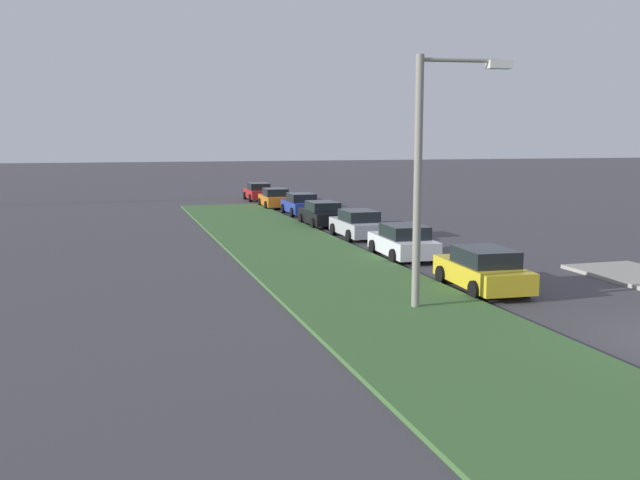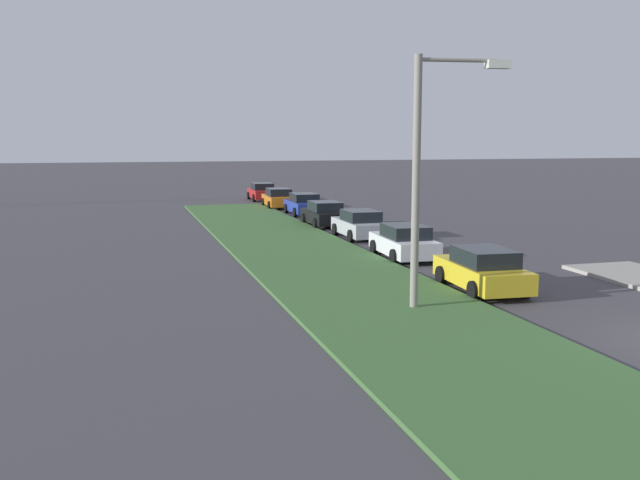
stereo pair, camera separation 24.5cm
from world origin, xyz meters
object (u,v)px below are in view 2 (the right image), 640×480
parked_car_white (404,242)px  parked_car_black (324,214)px  parked_car_blue (304,204)px  streetlight (428,164)px  parked_car_silver (360,225)px  parked_car_orange (278,198)px  parked_car_yellow (482,270)px  parked_car_red (262,192)px

parked_car_white → parked_car_black: (11.83, 0.12, 0.00)m
parked_car_blue → streetlight: 27.45m
parked_car_silver → parked_car_blue: 11.84m
parked_car_blue → parked_car_silver: bearing=-179.8°
parked_car_silver → parked_car_black: same height
parked_car_silver → parked_car_orange: size_ratio=0.99×
parked_car_yellow → parked_car_red: (37.02, 0.22, 0.00)m
parked_car_red → streetlight: size_ratio=0.58×
parked_car_silver → parked_car_yellow: bearing=179.5°
parked_car_red → parked_car_silver: bearing=-178.1°
parked_car_silver → parked_car_blue: size_ratio=1.00×
streetlight → parked_car_silver: bearing=-11.8°
parked_car_yellow → parked_car_silver: bearing=2.5°
parked_car_white → parked_car_red: size_ratio=1.01×
parked_car_orange → parked_car_red: size_ratio=1.01×
parked_car_blue → parked_car_black: bearing=176.9°
parked_car_blue → parked_car_red: bearing=3.0°
parked_car_blue → parked_car_red: (11.97, 0.50, 0.00)m
parked_car_silver → parked_car_red: (23.81, 0.42, 0.00)m
parked_car_black → streetlight: streetlight is taller
parked_car_black → parked_car_blue: size_ratio=1.00×
parked_car_orange → parked_car_blue: bearing=-171.5°
parked_car_yellow → parked_car_silver: 13.21m
parked_car_white → streetlight: size_ratio=0.58×
parked_car_silver → parked_car_orange: same height
parked_car_white → parked_car_red: same height
parked_car_yellow → parked_car_orange: 30.26m
parked_car_red → parked_car_white: bearing=-178.8°
parked_car_yellow → parked_car_blue: (25.05, -0.29, 0.00)m
parked_car_white → streetlight: bearing=163.8°
parked_car_black → parked_car_blue: 6.45m
parked_car_yellow → parked_car_white: bearing=3.5°
parked_car_orange → parked_car_red: 6.77m
parked_car_silver → streetlight: size_ratio=0.58×
parked_car_black → parked_car_blue: same height
parked_car_silver → parked_car_blue: (11.84, -0.08, 0.00)m
parked_car_white → parked_car_black: size_ratio=1.02×
parked_car_white → parked_car_black: 11.83m
streetlight → parked_car_orange: bearing=-4.7°
parked_car_white → streetlight: 9.93m
parked_car_black → parked_car_silver: bearing=-176.1°
parked_car_yellow → streetlight: size_ratio=0.59×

